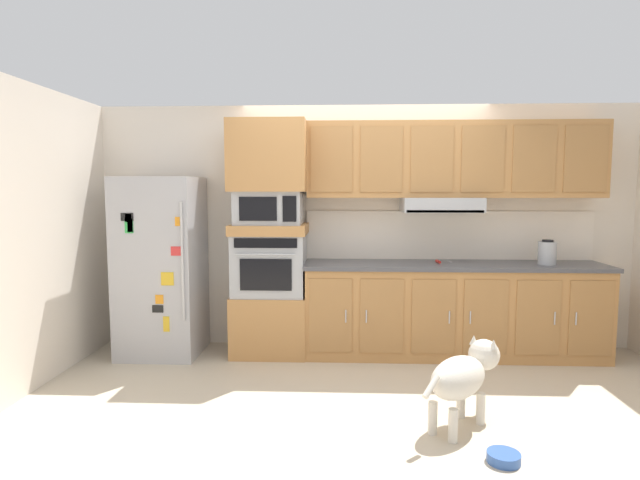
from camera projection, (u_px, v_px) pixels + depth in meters
ground_plane at (368, 381)px, 4.41m from camera, size 9.60×9.60×0.00m
back_kitchen_wall at (364, 227)px, 5.39m from camera, size 6.20×0.12×2.50m
side_panel_left at (43, 235)px, 4.41m from camera, size 0.12×7.10×2.50m
refrigerator at (161, 266)px, 5.09m from camera, size 0.76×0.73×1.76m
oven_base_cabinet at (271, 323)px, 5.17m from camera, size 0.74×0.62×0.60m
built_in_oven at (270, 264)px, 5.11m from camera, size 0.70×0.62×0.60m
appliance_mid_shelf at (270, 229)px, 5.08m from camera, size 0.74×0.62×0.10m
microwave at (270, 208)px, 5.05m from camera, size 0.64×0.54×0.32m
appliance_upper_cabinet at (269, 157)px, 5.01m from camera, size 0.74×0.62×0.68m
lower_cabinet_run at (453, 311)px, 5.07m from camera, size 2.89×0.63×0.88m
countertop_slab at (454, 265)px, 5.03m from camera, size 2.93×0.64×0.04m
backsplash_panel at (448, 235)px, 5.29m from camera, size 2.93×0.02×0.50m
upper_cabinet_with_hood at (453, 163)px, 5.05m from camera, size 2.89×0.48×0.88m
screwdriver at (439, 262)px, 5.04m from camera, size 0.14×0.13×0.03m
electric_kettle at (547, 253)px, 4.93m from camera, size 0.17×0.17×0.24m
dog at (464, 374)px, 3.54m from camera, size 0.69×0.74×0.57m
dog_food_bowl at (504, 457)px, 3.09m from camera, size 0.20×0.20×0.06m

